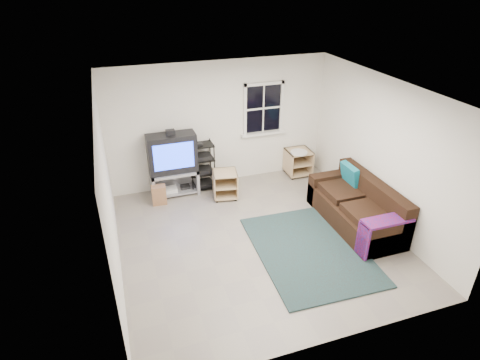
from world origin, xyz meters
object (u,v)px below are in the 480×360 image
object	(u,v)px
av_rack	(202,169)
side_table_left	(225,183)
sofa	(357,208)
side_table_right	(298,160)
tv_unit	(173,160)

from	to	relation	value
av_rack	side_table_left	xyz separation A→B (m)	(0.36, -0.49, -0.15)
av_rack	sofa	distance (m)	3.22
side_table_left	sofa	size ratio (longest dim) A/B	0.28
side_table_left	side_table_right	size ratio (longest dim) A/B	0.93
av_rack	side_table_left	distance (m)	0.62
av_rack	sofa	world-z (taller)	av_rack
side_table_right	sofa	xyz separation A→B (m)	(0.15, -2.17, -0.01)
tv_unit	side_table_right	world-z (taller)	tv_unit
side_table_left	side_table_right	world-z (taller)	side_table_right
sofa	side_table_right	bearing A→B (deg)	93.86
tv_unit	side_table_left	xyz separation A→B (m)	(0.95, -0.44, -0.47)
side_table_left	sofa	world-z (taller)	sofa
tv_unit	side_table_left	world-z (taller)	tv_unit
tv_unit	side_table_left	bearing A→B (deg)	-24.74
tv_unit	av_rack	distance (m)	0.68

